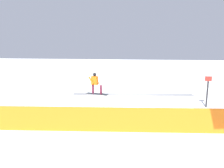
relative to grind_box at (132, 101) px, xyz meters
The scene contains 5 objects.
ground_plane 0.36m from the grind_box, ahead, with size 120.00×120.00×0.00m, color white.
grind_box is the anchor object (origin of this frame).
snowboarder 2.68m from the grind_box, ahead, with size 1.52×0.60×1.37m.
safety_fence 4.12m from the grind_box, 90.00° to the left, with size 13.14×0.06×1.13m, color orange.
trail_marker 4.75m from the grind_box, behind, with size 0.40×0.10×1.99m.
Camera 1 is at (-0.84, 12.30, 3.62)m, focal length 31.29 mm.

